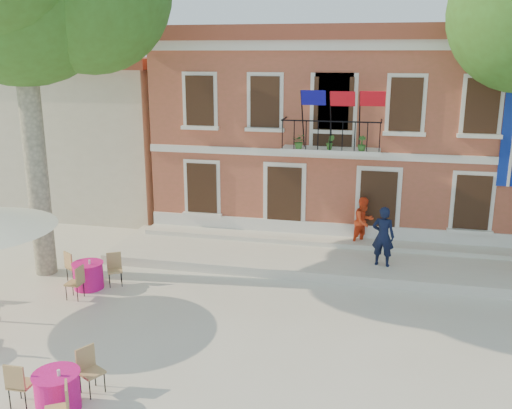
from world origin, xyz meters
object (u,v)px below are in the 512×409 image
object	(u,v)px
pedestrian_orange	(364,222)
cafe_table_3	(88,274)
pedestrian_navy	(383,236)
cafe_table_1	(57,390)

from	to	relation	value
pedestrian_orange	cafe_table_3	bearing A→B (deg)	167.20
pedestrian_navy	pedestrian_orange	size ratio (longest dim) A/B	1.12
cafe_table_1	cafe_table_3	bearing A→B (deg)	113.17
pedestrian_navy	cafe_table_3	world-z (taller)	pedestrian_navy
pedestrian_navy	cafe_table_1	size ratio (longest dim) A/B	0.99
pedestrian_orange	cafe_table_3	world-z (taller)	pedestrian_orange
cafe_table_3	pedestrian_navy	bearing A→B (deg)	19.68
pedestrian_orange	cafe_table_1	world-z (taller)	pedestrian_orange
pedestrian_orange	cafe_table_1	size ratio (longest dim) A/B	0.89
pedestrian_orange	cafe_table_1	bearing A→B (deg)	-162.07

